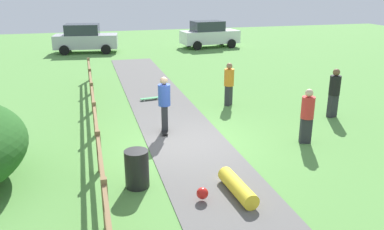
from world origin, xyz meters
name	(u,v)px	position (x,y,z in m)	size (l,w,h in m)	color
ground_plane	(187,142)	(0.00, 0.00, 0.00)	(60.00, 60.00, 0.00)	#568E42
asphalt_path	(187,142)	(0.00, 0.00, 0.01)	(2.40, 28.00, 0.02)	#605E5B
wooden_fence	(97,129)	(-2.60, 0.00, 0.67)	(0.12, 18.12, 1.10)	olive
trash_bin	(137,169)	(-1.80, -2.30, 0.45)	(0.56, 0.56, 0.90)	black
skater_riding	(164,102)	(-0.48, 0.98, 1.02)	(0.45, 0.82, 1.79)	black
skater_fallen	(235,188)	(0.23, -3.31, 0.20)	(1.18, 1.45, 0.36)	yellow
skateboard_loose	(150,98)	(-0.33, 4.73, 0.09)	(0.82, 0.32, 0.08)	#338C4C
bystander_red	(307,114)	(3.38, -0.94, 0.91)	(0.47, 0.47, 1.66)	#2D2D33
bystander_orange	(229,82)	(2.52, 3.29, 0.91)	(0.54, 0.54, 1.66)	#2D2D33
bystander_black	(334,91)	(5.57, 0.97, 0.96)	(0.45, 0.45, 1.74)	#2D2D33
parked_car_silver	(85,38)	(-2.63, 17.50, 0.96)	(4.38, 2.41, 1.92)	#B7B7BC
parked_car_white	(209,34)	(6.22, 17.48, 0.96)	(4.35, 2.32, 1.92)	silver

